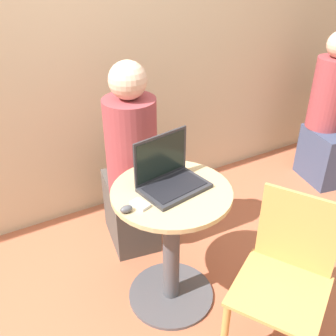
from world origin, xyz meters
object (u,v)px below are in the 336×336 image
Objects in this scene: cell_phone at (140,204)px; chair_empty at (284,281)px; laptop at (169,176)px; person_seated at (131,175)px.

chair_empty is at bearing -45.02° from cell_phone.
laptop is 0.73m from chair_empty.
chair_empty is at bearing -63.06° from laptop.
cell_phone is 0.76m from chair_empty.
person_seated reaches higher than chair_empty.
laptop is 3.51× the size of cell_phone.
laptop is at bearing 116.94° from chair_empty.
laptop is 0.22m from cell_phone.
laptop reaches higher than cell_phone.
chair_empty is at bearing -75.00° from person_seated.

